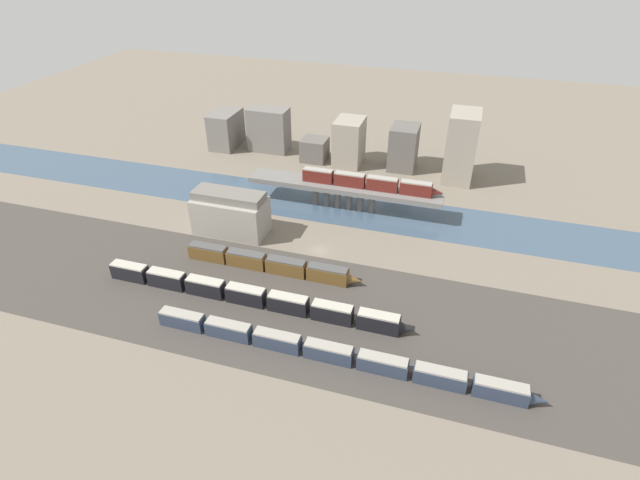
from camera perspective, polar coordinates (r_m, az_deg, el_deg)
name	(u,v)px	position (r m, az deg, el deg)	size (l,w,h in m)	color
ground_plane	(319,251)	(134.65, -0.06, -1.23)	(400.00, 400.00, 0.00)	#756B5B
railbed_yard	(289,306)	(116.57, -3.56, -7.56)	(280.00, 42.00, 0.01)	#423D38
river_water	(343,208)	(155.21, 2.66, 3.72)	(320.00, 21.38, 0.01)	#3D5166
bridge	(344,189)	(152.22, 2.72, 5.81)	(59.42, 7.76, 7.83)	slate
train_on_bridge	(369,182)	(149.20, 5.61, 6.59)	(42.10, 2.62, 4.07)	#5B1E19
train_yard_near	(334,353)	(102.97, 1.65, -12.83)	(80.15, 2.81, 3.65)	#2D384C
train_yard_mid	(250,296)	(117.07, -7.98, -6.35)	(75.01, 2.98, 4.20)	black
train_yard_far	(270,264)	(126.84, -5.69, -2.72)	(46.38, 3.04, 4.11)	brown
warehouse_building	(230,213)	(142.17, -10.20, 3.04)	(20.35, 10.08, 12.64)	#9E998E
city_block_far_left	(226,129)	(201.30, -10.69, 12.33)	(9.15, 15.02, 13.54)	slate
city_block_left	(269,130)	(194.61, -5.87, 12.43)	(15.04, 8.30, 16.25)	slate
city_block_center	(315,149)	(186.27, -0.62, 10.30)	(9.07, 8.85, 8.16)	#605B56
city_block_right	(349,142)	(182.17, 3.33, 11.12)	(9.68, 12.64, 16.41)	gray
city_block_far_right	(404,147)	(181.04, 9.53, 10.39)	(9.36, 11.70, 15.34)	#605B56
city_block_tall	(461,147)	(175.11, 15.83, 10.23)	(9.64, 14.48, 23.33)	gray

